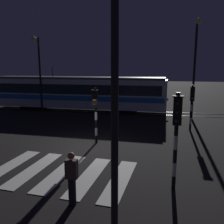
{
  "coord_description": "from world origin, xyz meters",
  "views": [
    {
      "loc": [
        4.01,
        -11.11,
        4.25
      ],
      "look_at": [
        0.74,
        3.45,
        1.4
      ],
      "focal_mm": 38.59,
      "sensor_mm": 36.0,
      "label": 1
    }
  ],
  "objects_px": {
    "traffic_light_corner_near_right": "(177,128)",
    "tram": "(77,92)",
    "pedestrian_waiting_at_kerb": "(72,178)",
    "street_lamp_trackside_right": "(195,58)",
    "street_lamp_near_kerb": "(112,50)",
    "traffic_light_corner_far_right": "(192,101)",
    "traffic_light_median_centre": "(95,107)",
    "street_lamp_trackside_left": "(38,65)"
  },
  "relations": [
    {
      "from": "traffic_light_median_centre",
      "to": "pedestrian_waiting_at_kerb",
      "type": "relative_size",
      "value": 1.81
    },
    {
      "from": "traffic_light_corner_far_right",
      "to": "street_lamp_trackside_left",
      "type": "height_order",
      "value": "street_lamp_trackside_left"
    },
    {
      "from": "pedestrian_waiting_at_kerb",
      "to": "tram",
      "type": "bearing_deg",
      "value": 110.0
    },
    {
      "from": "street_lamp_near_kerb",
      "to": "tram",
      "type": "relative_size",
      "value": 0.42
    },
    {
      "from": "street_lamp_trackside_right",
      "to": "tram",
      "type": "relative_size",
      "value": 0.45
    },
    {
      "from": "traffic_light_corner_far_right",
      "to": "tram",
      "type": "height_order",
      "value": "tram"
    },
    {
      "from": "traffic_light_corner_far_right",
      "to": "street_lamp_trackside_left",
      "type": "bearing_deg",
      "value": 163.01
    },
    {
      "from": "traffic_light_median_centre",
      "to": "street_lamp_trackside_right",
      "type": "distance_m",
      "value": 10.11
    },
    {
      "from": "street_lamp_trackside_right",
      "to": "pedestrian_waiting_at_kerb",
      "type": "xyz_separation_m",
      "value": [
        -4.84,
        -13.72,
        -3.97
      ]
    },
    {
      "from": "street_lamp_near_kerb",
      "to": "pedestrian_waiting_at_kerb",
      "type": "distance_m",
      "value": 4.22
    },
    {
      "from": "traffic_light_corner_near_right",
      "to": "street_lamp_near_kerb",
      "type": "xyz_separation_m",
      "value": [
        -1.54,
        -2.9,
        2.33
      ]
    },
    {
      "from": "pedestrian_waiting_at_kerb",
      "to": "street_lamp_near_kerb",
      "type": "bearing_deg",
      "value": -39.6
    },
    {
      "from": "street_lamp_trackside_right",
      "to": "pedestrian_waiting_at_kerb",
      "type": "distance_m",
      "value": 15.08
    },
    {
      "from": "traffic_light_corner_far_right",
      "to": "traffic_light_corner_near_right",
      "type": "xyz_separation_m",
      "value": [
        -1.3,
        -8.39,
        0.22
      ]
    },
    {
      "from": "traffic_light_median_centre",
      "to": "pedestrian_waiting_at_kerb",
      "type": "height_order",
      "value": "traffic_light_median_centre"
    },
    {
      "from": "street_lamp_trackside_right",
      "to": "tram",
      "type": "height_order",
      "value": "street_lamp_trackside_right"
    },
    {
      "from": "traffic_light_median_centre",
      "to": "pedestrian_waiting_at_kerb",
      "type": "xyz_separation_m",
      "value": [
        1.0,
        -5.97,
        -1.17
      ]
    },
    {
      "from": "traffic_light_corner_far_right",
      "to": "street_lamp_trackside_right",
      "type": "xyz_separation_m",
      "value": [
        0.45,
        3.73,
        2.83
      ]
    },
    {
      "from": "tram",
      "to": "pedestrian_waiting_at_kerb",
      "type": "height_order",
      "value": "tram"
    },
    {
      "from": "street_lamp_near_kerb",
      "to": "street_lamp_trackside_right",
      "type": "xyz_separation_m",
      "value": [
        3.28,
        15.01,
        0.27
      ]
    },
    {
      "from": "traffic_light_corner_far_right",
      "to": "pedestrian_waiting_at_kerb",
      "type": "xyz_separation_m",
      "value": [
        -4.4,
        -9.99,
        -1.15
      ]
    },
    {
      "from": "street_lamp_trackside_right",
      "to": "pedestrian_waiting_at_kerb",
      "type": "relative_size",
      "value": 4.52
    },
    {
      "from": "street_lamp_near_kerb",
      "to": "street_lamp_trackside_left",
      "type": "distance_m",
      "value": 18.52
    },
    {
      "from": "traffic_light_corner_far_right",
      "to": "tram",
      "type": "distance_m",
      "value": 11.51
    },
    {
      "from": "street_lamp_trackside_left",
      "to": "street_lamp_trackside_right",
      "type": "distance_m",
      "value": 13.68
    },
    {
      "from": "street_lamp_trackside_left",
      "to": "traffic_light_median_centre",
      "type": "bearing_deg",
      "value": -45.85
    },
    {
      "from": "traffic_light_corner_far_right",
      "to": "pedestrian_waiting_at_kerb",
      "type": "bearing_deg",
      "value": -113.75
    },
    {
      "from": "traffic_light_corner_far_right",
      "to": "traffic_light_median_centre",
      "type": "distance_m",
      "value": 6.73
    },
    {
      "from": "traffic_light_corner_near_right",
      "to": "street_lamp_trackside_left",
      "type": "distance_m",
      "value": 17.36
    },
    {
      "from": "traffic_light_median_centre",
      "to": "traffic_light_corner_near_right",
      "type": "xyz_separation_m",
      "value": [
        4.1,
        -4.36,
        0.21
      ]
    },
    {
      "from": "street_lamp_trackside_left",
      "to": "street_lamp_trackside_right",
      "type": "xyz_separation_m",
      "value": [
        13.67,
        -0.31,
        0.46
      ]
    },
    {
      "from": "traffic_light_corner_near_right",
      "to": "pedestrian_waiting_at_kerb",
      "type": "distance_m",
      "value": 3.75
    },
    {
      "from": "traffic_light_median_centre",
      "to": "street_lamp_near_kerb",
      "type": "xyz_separation_m",
      "value": [
        2.56,
        -7.26,
        2.53
      ]
    },
    {
      "from": "street_lamp_near_kerb",
      "to": "tram",
      "type": "height_order",
      "value": "street_lamp_near_kerb"
    },
    {
      "from": "traffic_light_corner_near_right",
      "to": "street_lamp_trackside_right",
      "type": "relative_size",
      "value": 0.44
    },
    {
      "from": "traffic_light_corner_near_right",
      "to": "tram",
      "type": "height_order",
      "value": "tram"
    },
    {
      "from": "traffic_light_corner_near_right",
      "to": "tram",
      "type": "relative_size",
      "value": 0.2
    },
    {
      "from": "traffic_light_corner_far_right",
      "to": "street_lamp_trackside_left",
      "type": "distance_m",
      "value": 14.03
    },
    {
      "from": "traffic_light_corner_far_right",
      "to": "street_lamp_trackside_right",
      "type": "height_order",
      "value": "street_lamp_trackside_right"
    },
    {
      "from": "street_lamp_near_kerb",
      "to": "traffic_light_corner_far_right",
      "type": "bearing_deg",
      "value": 75.89
    },
    {
      "from": "street_lamp_near_kerb",
      "to": "tram",
      "type": "bearing_deg",
      "value": 113.2
    },
    {
      "from": "traffic_light_median_centre",
      "to": "pedestrian_waiting_at_kerb",
      "type": "distance_m",
      "value": 6.16
    }
  ]
}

